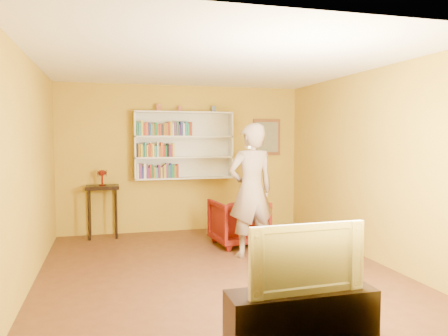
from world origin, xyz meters
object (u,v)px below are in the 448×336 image
(console_table, at_px, (102,194))
(television, at_px, (302,256))
(tv_cabinet, at_px, (301,317))
(bookshelf, at_px, (184,146))
(armchair, at_px, (238,222))
(ruby_lustre, at_px, (102,174))
(person, at_px, (251,190))

(console_table, distance_m, television, 4.79)
(console_table, xyz_separation_m, tv_cabinet, (1.65, -4.50, -0.53))
(console_table, height_order, tv_cabinet, console_table)
(bookshelf, height_order, armchair, bookshelf)
(tv_cabinet, xyz_separation_m, television, (0.00, 0.00, 0.52))
(console_table, distance_m, ruby_lustre, 0.35)
(ruby_lustre, height_order, tv_cabinet, ruby_lustre)
(armchair, bearing_deg, bookshelf, -68.35)
(armchair, bearing_deg, tv_cabinet, 75.60)
(armchair, distance_m, tv_cabinet, 3.43)
(bookshelf, relative_size, person, 0.92)
(tv_cabinet, bearing_deg, person, 80.35)
(person, height_order, television, person)
(bookshelf, relative_size, armchair, 2.19)
(console_table, distance_m, armchair, 2.43)
(ruby_lustre, distance_m, television, 4.81)
(ruby_lustre, xyz_separation_m, tv_cabinet, (1.65, -4.50, -0.88))
(ruby_lustre, bearing_deg, television, -69.86)
(bookshelf, height_order, console_table, bookshelf)
(armchair, height_order, television, television)
(ruby_lustre, distance_m, person, 2.78)
(bookshelf, distance_m, armchair, 1.89)
(bookshelf, height_order, tv_cabinet, bookshelf)
(armchair, bearing_deg, console_table, -33.90)
(ruby_lustre, relative_size, television, 0.26)
(bookshelf, bearing_deg, console_table, -173.74)
(television, bearing_deg, console_table, 107.87)
(bookshelf, bearing_deg, television, -87.59)
(ruby_lustre, xyz_separation_m, television, (1.65, -4.50, -0.36))
(bookshelf, xyz_separation_m, person, (0.65, -1.96, -0.62))
(tv_cabinet, distance_m, television, 0.52)
(person, height_order, tv_cabinet, person)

